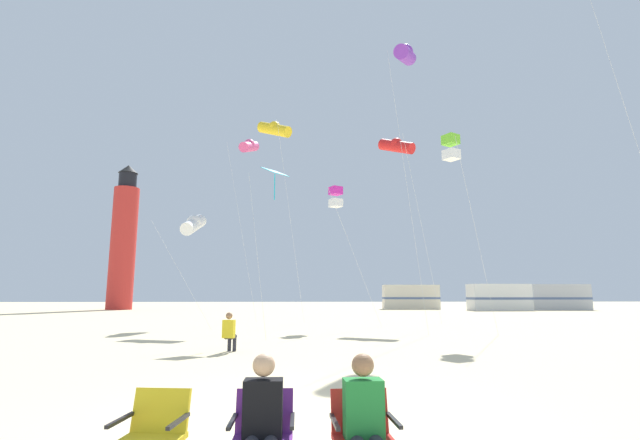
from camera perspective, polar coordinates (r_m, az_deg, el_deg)
ground at (r=6.64m, az=-3.34°, el=-23.98°), size 200.00×200.00×0.00m
camp_chair_yellow at (r=4.66m, az=-20.17°, el=-23.46°), size 0.61×0.63×0.82m
camp_chair_purple at (r=4.43m, az=-7.17°, el=-24.71°), size 0.56×0.57×0.82m
spectator_purple_chair at (r=4.27m, az=-7.29°, el=-23.73°), size 0.34×0.51×1.16m
camp_chair_red at (r=4.42m, az=5.36°, el=-24.77°), size 0.58×0.59×0.82m
spectator_red_chair at (r=4.26m, az=5.72°, el=-23.78°), size 0.35×0.52×1.16m
kite_flyer_standing at (r=14.08m, az=-11.29°, el=-13.51°), size 0.39×0.54×1.16m
kite_box_magenta at (r=25.37m, az=1.99°, el=2.89°), size 2.94×2.74×7.64m
kite_tube_rainbow at (r=31.96m, az=-8.87°, el=9.15°), size 2.28×2.70×12.46m
kite_tube_violet at (r=23.65m, az=10.65°, el=19.75°), size 1.79×2.56×13.82m
kite_tube_gold at (r=29.28m, az=-5.75°, el=11.30°), size 3.15×3.00×12.68m
kite_box_lime at (r=21.54m, az=16.13°, el=8.72°), size 1.92×1.92×8.81m
kite_tube_scarlet at (r=28.74m, az=9.58°, el=9.17°), size 3.41×3.50×11.45m
kite_tube_white at (r=25.50m, az=-15.58°, el=-0.49°), size 3.29×3.07×6.15m
kite_diamond_cyan at (r=19.09m, az=-5.81°, el=5.38°), size 1.72×1.72×6.95m
lighthouse_distant at (r=56.97m, az=-23.44°, el=-2.36°), size 2.80×2.80×16.80m
rv_van_cream at (r=55.14m, az=11.31°, el=-9.46°), size 6.55×2.67×2.80m
rv_van_white at (r=53.36m, az=21.55°, el=-9.01°), size 6.52×2.56×2.80m
rv_van_silver at (r=57.66m, az=27.68°, el=-8.58°), size 6.53×2.62×2.80m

